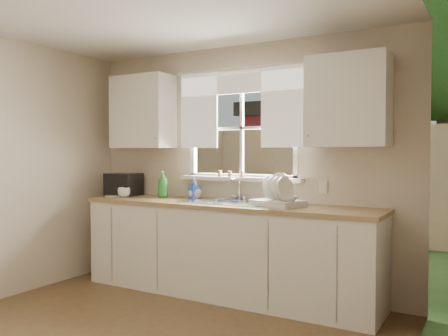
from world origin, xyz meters
The scene contains 19 objects.
room_walls centered at (0.00, -0.07, 1.24)m, with size 3.62×4.02×2.50m.
window centered at (0.00, 2.00, 1.49)m, with size 1.38×0.16×1.06m.
curtains centered at (0.00, 1.95, 1.93)m, with size 1.50×0.03×0.81m.
base_cabinets centered at (0.00, 1.68, 0.43)m, with size 3.00×0.62×0.87m, color white.
countertop centered at (0.00, 1.68, 0.89)m, with size 3.04×0.65×0.04m, color #9B7B4D.
upper_cabinet_left centered at (-1.15, 1.82, 1.85)m, with size 0.70×0.33×0.80m, color white.
upper_cabinet_right centered at (1.15, 1.82, 1.85)m, with size 0.70×0.33×0.80m, color white.
wall_outlet centered at (0.88, 1.99, 1.08)m, with size 0.08×0.01×0.12m, color beige.
sill_jars centered at (-0.09, 1.94, 1.18)m, with size 0.30×0.04×0.06m.
backyard centered at (0.58, 8.42, 3.46)m, with size 20.00×10.00×6.13m.
sink centered at (0.00, 1.71, 0.84)m, with size 0.88×0.52×0.40m.
dish_rack centered at (0.56, 1.67, 0.98)m, with size 0.50×0.43×0.30m.
bowl centered at (0.68, 1.62, 0.99)m, with size 0.19×0.19×0.05m, color silver.
soap_bottle_a centered at (-0.83, 1.77, 1.06)m, with size 0.11×0.11×0.29m, color #2B832E.
soap_bottle_b centered at (-0.46, 1.82, 1.02)m, with size 0.10×0.10×0.21m, color #304BB4.
soap_bottle_c centered at (-0.46, 1.84, 1.00)m, with size 0.14×0.14×0.18m, color beige.
saucer centered at (-1.40, 1.61, 0.92)m, with size 0.18×0.18×0.01m, color white.
cup centered at (-1.23, 1.60, 0.96)m, with size 0.13×0.13×0.11m, color silver.
black_appliance centered at (-1.40, 1.78, 1.04)m, with size 0.34×0.30×0.25m, color black.
Camera 1 is at (2.29, -2.31, 1.41)m, focal length 38.00 mm.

